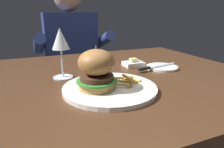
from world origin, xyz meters
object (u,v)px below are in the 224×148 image
at_px(main_plate, 110,88).
at_px(burger_sandwich, 97,69).
at_px(bread_plate, 162,67).
at_px(butter_dish, 133,63).
at_px(diner_person, 72,70).
at_px(wine_glass, 60,42).
at_px(table_knife, 154,67).

distance_m(main_plate, burger_sandwich, 0.08).
bearing_deg(bread_plate, butter_dish, 139.20).
height_order(burger_sandwich, diner_person, diner_person).
distance_m(wine_glass, butter_dish, 0.36).
bearing_deg(main_plate, diner_person, 86.30).
xyz_separation_m(main_plate, table_knife, (0.27, 0.15, 0.01)).
bearing_deg(butter_dish, table_knife, -62.42).
bearing_deg(burger_sandwich, wine_glass, 111.08).
bearing_deg(main_plate, burger_sandwich, -178.53).
xyz_separation_m(bread_plate, butter_dish, (-0.10, 0.09, 0.01)).
height_order(main_plate, bread_plate, main_plate).
bearing_deg(wine_glass, table_knife, -6.56).
relative_size(butter_dish, diner_person, 0.08).
bearing_deg(wine_glass, diner_person, 76.13).
xyz_separation_m(burger_sandwich, table_knife, (0.31, 0.15, -0.06)).
height_order(butter_dish, diner_person, diner_person).
height_order(wine_glass, bread_plate, wine_glass).
bearing_deg(table_knife, wine_glass, 173.44).
distance_m(wine_glass, bread_plate, 0.45).
height_order(main_plate, diner_person, diner_person).
height_order(burger_sandwich, table_knife, burger_sandwich).
relative_size(bread_plate, diner_person, 0.12).
xyz_separation_m(main_plate, burger_sandwich, (-0.04, -0.00, 0.07)).
height_order(wine_glass, butter_dish, wine_glass).
relative_size(bread_plate, butter_dish, 1.57).
distance_m(table_knife, diner_person, 0.81).
height_order(wine_glass, table_knife, wine_glass).
distance_m(bread_plate, diner_person, 0.81).
relative_size(main_plate, wine_glass, 1.61).
relative_size(wine_glass, table_knife, 0.88).
relative_size(wine_glass, butter_dish, 2.10).
distance_m(burger_sandwich, diner_person, 0.94).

